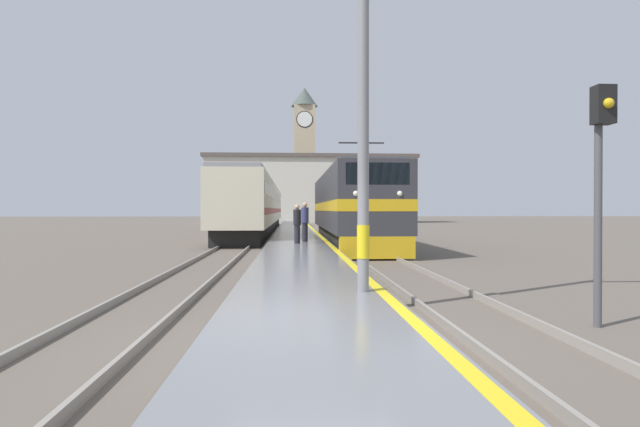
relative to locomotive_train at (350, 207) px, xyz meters
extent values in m
plane|color=#60564C|center=(-2.76, 10.61, -1.99)|extent=(200.00, 200.00, 0.00)
cube|color=slate|center=(-2.76, 5.61, -1.79)|extent=(2.86, 140.00, 0.39)
cube|color=yellow|center=(-1.48, 5.61, -1.59)|extent=(0.20, 140.00, 0.00)
cube|color=#60564C|center=(0.00, 5.61, -1.98)|extent=(2.83, 140.00, 0.02)
cube|color=gray|center=(-0.72, 5.61, -1.90)|extent=(0.07, 140.00, 0.14)
cube|color=gray|center=(0.72, 5.61, -1.90)|extent=(0.07, 140.00, 0.14)
cube|color=#60564C|center=(-5.82, 5.61, -1.98)|extent=(2.83, 140.00, 0.02)
cube|color=gray|center=(-6.53, 5.61, -1.90)|extent=(0.07, 140.00, 0.14)
cube|color=gray|center=(-5.10, 5.61, -1.90)|extent=(0.07, 140.00, 0.14)
cube|color=black|center=(0.00, 0.04, -1.54)|extent=(2.46, 15.68, 0.90)
cube|color=#333338|center=(0.00, 0.04, 0.32)|extent=(2.90, 17.04, 2.81)
cube|color=gold|center=(0.00, 0.04, 0.04)|extent=(2.92, 17.06, 0.44)
cube|color=gold|center=(0.00, -8.33, -1.49)|extent=(2.76, 0.30, 0.81)
cube|color=black|center=(0.00, -8.42, 1.17)|extent=(2.32, 0.12, 0.80)
sphere|color=white|center=(-0.80, -8.46, 0.46)|extent=(0.20, 0.20, 0.20)
sphere|color=white|center=(0.80, -8.46, 0.46)|extent=(0.20, 0.20, 0.20)
cube|color=#4C4C51|center=(0.00, 0.04, 1.78)|extent=(2.61, 16.19, 0.12)
cylinder|color=#333333|center=(0.00, -4.57, 2.34)|extent=(0.06, 0.63, 1.03)
cylinder|color=#333333|center=(0.00, -3.87, 2.34)|extent=(0.06, 0.63, 1.03)
cube|color=#262626|center=(0.00, -4.22, 2.84)|extent=(2.03, 0.08, 0.06)
cube|color=black|center=(-5.82, 15.77, -1.54)|extent=(2.46, 36.19, 0.90)
cube|color=beige|center=(-5.82, 15.77, 0.39)|extent=(2.90, 37.70, 2.95)
cube|color=black|center=(-5.82, 15.77, 0.98)|extent=(2.92, 36.94, 0.64)
cube|color=maroon|center=(-5.82, 15.77, -0.20)|extent=(2.92, 36.94, 0.36)
cube|color=gray|center=(-5.82, 15.77, 1.97)|extent=(2.67, 37.70, 0.20)
cylinder|color=gray|center=(-1.81, -17.30, 2.72)|extent=(0.21, 0.21, 8.64)
cylinder|color=yellow|center=(-1.81, -17.30, -0.70)|extent=(0.23, 0.23, 0.60)
cylinder|color=#23232D|center=(-2.48, -3.33, -1.17)|extent=(0.26, 0.26, 0.86)
cylinder|color=navy|center=(-2.48, -3.33, -0.38)|extent=(0.34, 0.34, 0.72)
sphere|color=tan|center=(-2.48, -3.33, 0.10)|extent=(0.23, 0.23, 0.23)
cylinder|color=#23232D|center=(-2.85, -4.48, -1.19)|extent=(0.26, 0.26, 0.81)
cylinder|color=black|center=(-2.85, -4.48, -0.45)|extent=(0.34, 0.34, 0.67)
sphere|color=tan|center=(-2.85, -4.48, 0.00)|extent=(0.22, 0.22, 0.22)
cube|color=tan|center=(-0.88, 58.13, 7.67)|extent=(3.55, 3.55, 19.32)
cylinder|color=black|center=(-0.88, 56.34, 14.85)|extent=(2.78, 0.06, 2.78)
cylinder|color=white|center=(-0.88, 56.31, 14.85)|extent=(2.48, 0.10, 2.48)
cone|color=#47514C|center=(-0.88, 58.13, 18.93)|extent=(4.44, 4.44, 3.19)
cube|color=beige|center=(-0.35, 45.80, 2.58)|extent=(29.49, 7.06, 9.13)
cube|color=#564C47|center=(-0.35, 45.80, 7.39)|extent=(30.09, 7.66, 0.50)
cylinder|color=#4C4C51|center=(1.75, -18.59, -0.39)|extent=(0.12, 0.12, 3.20)
cube|color=black|center=(1.75, -18.71, 1.51)|extent=(0.30, 0.24, 0.60)
sphere|color=gold|center=(1.75, -18.84, 1.51)|extent=(0.16, 0.16, 0.16)
camera|label=1|loc=(-3.11, -26.22, -0.12)|focal=28.00mm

